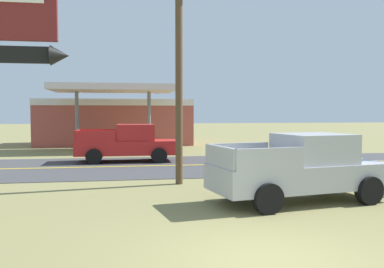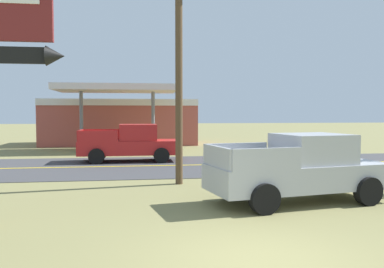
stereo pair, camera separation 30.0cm
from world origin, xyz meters
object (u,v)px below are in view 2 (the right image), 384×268
at_px(gas_station, 120,120).
at_px(pickup_red_on_road, 131,143).
at_px(utility_pole, 179,60).
at_px(pickup_silver_parked_on_lawn, 300,169).

distance_m(gas_station, pickup_red_on_road, 12.37).
bearing_deg(utility_pole, pickup_silver_parked_on_lawn, -48.29).
height_order(utility_pole, gas_station, utility_pole).
xyz_separation_m(utility_pole, pickup_red_on_road, (-1.77, 7.06, -3.48)).
distance_m(utility_pole, gas_station, 19.70).
relative_size(pickup_silver_parked_on_lawn, pickup_red_on_road, 1.05).
xyz_separation_m(gas_station, pickup_red_on_road, (0.91, -12.30, -0.98)).
relative_size(gas_station, pickup_red_on_road, 2.31).
bearing_deg(gas_station, pickup_silver_parked_on_lawn, -75.78).
xyz_separation_m(pickup_silver_parked_on_lawn, pickup_red_on_road, (-4.89, 10.56, 0.00)).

